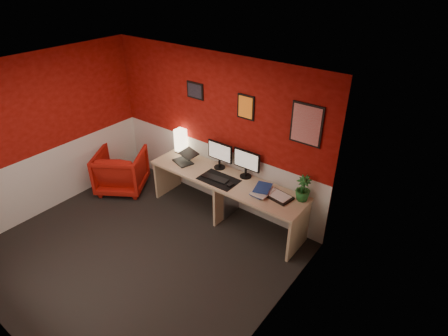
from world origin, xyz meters
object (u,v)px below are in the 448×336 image
at_px(desk, 226,198).
at_px(laptop, 183,156).
at_px(shoji_lamp, 181,141).
at_px(monitor_left, 219,152).
at_px(potted_plant, 303,188).
at_px(pc_tower, 227,200).
at_px(zen_tray, 279,197).
at_px(monitor_right, 246,160).
at_px(armchair, 121,170).

height_order(desk, laptop, laptop).
xyz_separation_m(shoji_lamp, monitor_left, (0.85, -0.03, 0.09)).
bearing_deg(laptop, desk, 18.92).
bearing_deg(potted_plant, desk, -170.44).
bearing_deg(shoji_lamp, monitor_left, -1.94).
distance_m(desk, shoji_lamp, 1.28).
height_order(shoji_lamp, pc_tower, shoji_lamp).
bearing_deg(potted_plant, pc_tower, -177.38).
distance_m(zen_tray, potted_plant, 0.36).
relative_size(monitor_right, armchair, 0.71).
height_order(monitor_left, monitor_right, same).
bearing_deg(shoji_lamp, zen_tray, -5.21).
bearing_deg(armchair, zen_tray, 156.91).
bearing_deg(armchair, monitor_right, 164.30).
relative_size(zen_tray, potted_plant, 0.95).
relative_size(monitor_left, zen_tray, 1.66).
bearing_deg(potted_plant, monitor_left, 179.76).
distance_m(monitor_right, zen_tray, 0.76).
bearing_deg(monitor_right, armchair, -163.03).
xyz_separation_m(monitor_left, pc_tower, (0.20, -0.06, -0.80)).
height_order(laptop, armchair, laptop).
height_order(monitor_left, armchair, monitor_left).
height_order(monitor_right, potted_plant, monitor_right).
bearing_deg(monitor_right, potted_plant, -1.93).
height_order(zen_tray, potted_plant, potted_plant).
bearing_deg(monitor_left, desk, -36.68).
bearing_deg(laptop, zen_tray, 19.77).
distance_m(desk, pc_tower, 0.21).
xyz_separation_m(monitor_left, monitor_right, (0.48, 0.03, 0.00)).
distance_m(laptop, monitor_left, 0.65).
height_order(desk, monitor_left, monitor_left).
distance_m(potted_plant, armchair, 3.26).
height_order(monitor_left, potted_plant, monitor_left).
bearing_deg(monitor_left, laptop, -158.96).
bearing_deg(zen_tray, monitor_right, 165.18).
height_order(pc_tower, armchair, armchair).
relative_size(shoji_lamp, pc_tower, 0.89).
xyz_separation_m(laptop, monitor_right, (1.07, 0.25, 0.18)).
xyz_separation_m(monitor_right, armchair, (-2.19, -0.67, -0.65)).
relative_size(monitor_right, zen_tray, 1.66).
bearing_deg(zen_tray, shoji_lamp, 174.79).
xyz_separation_m(monitor_left, potted_plant, (1.45, -0.01, -0.11)).
bearing_deg(monitor_left, shoji_lamp, 178.06).
bearing_deg(pc_tower, monitor_right, 15.19).
height_order(desk, shoji_lamp, shoji_lamp).
height_order(shoji_lamp, zen_tray, shoji_lamp).
xyz_separation_m(monitor_right, potted_plant, (0.96, -0.03, -0.11)).
bearing_deg(pc_tower, zen_tray, -7.87).
distance_m(laptop, pc_tower, 1.01).
xyz_separation_m(desk, potted_plant, (1.17, 0.20, 0.55)).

